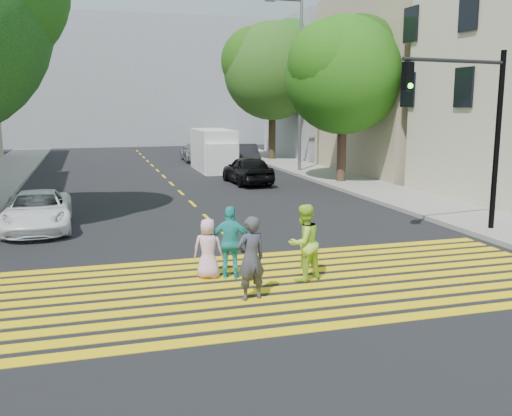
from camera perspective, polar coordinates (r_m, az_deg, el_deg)
name	(u,v)px	position (r m, az deg, el deg)	size (l,w,h in m)	color
ground	(299,305)	(11.34, 4.29, -9.61)	(120.00, 120.00, 0.00)	black
sidewalk_right	(355,184)	(28.08, 9.89, 2.41)	(3.00, 60.00, 0.15)	gray
crosswalk	(278,285)	(12.47, 2.23, -7.68)	(13.40, 5.30, 0.01)	yellow
lane_line	(161,173)	(32.92, -9.52, 3.44)	(0.12, 34.40, 0.01)	yellow
building_right_tan	(431,84)	(34.54, 17.11, 11.75)	(10.00, 10.00, 10.00)	tan
building_right_grey	(348,89)	(44.17, 9.15, 11.65)	(10.00, 10.00, 10.00)	gray
backdrop_block	(127,82)	(58.14, -12.75, 12.16)	(30.00, 8.00, 12.00)	gray
tree_right_near	(345,69)	(28.39, 8.85, 13.59)	(6.90, 6.70, 8.20)	#492F24
tree_right_far	(274,66)	(39.83, 1.78, 14.03)	(8.73, 8.43, 9.56)	#49351F
pedestrian_man	(251,258)	(11.34, -0.53, -5.05)	(0.62, 0.41, 1.71)	#3C3C49
pedestrian_woman	(304,243)	(12.62, 4.81, -3.47)	(0.83, 0.65, 1.72)	#B1E640
pedestrian_child	(208,248)	(12.82, -4.81, -4.05)	(0.67, 0.44, 1.37)	#F3B3D7
pedestrian_extra	(231,243)	(12.73, -2.52, -3.49)	(0.96, 0.40, 1.65)	teal
white_sedan	(37,211)	(18.98, -21.03, -0.26)	(1.99, 4.32, 1.20)	white
dark_car_near	(247,170)	(28.05, -0.87, 3.85)	(1.66, 4.13, 1.41)	black
silver_car	(196,152)	(39.65, -6.03, 5.59)	(1.80, 4.42, 1.28)	#999B9E
dark_car_parked	(245,156)	(35.74, -1.10, 5.25)	(1.50, 4.31, 1.42)	black
white_van	(214,151)	(33.73, -4.21, 5.66)	(1.99, 5.15, 2.42)	white
traffic_signal	(474,117)	(17.74, 20.93, 8.49)	(3.67, 0.79, 5.41)	black
street_lamp	(297,74)	(32.70, 4.15, 13.24)	(2.18, 0.25, 9.67)	gray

